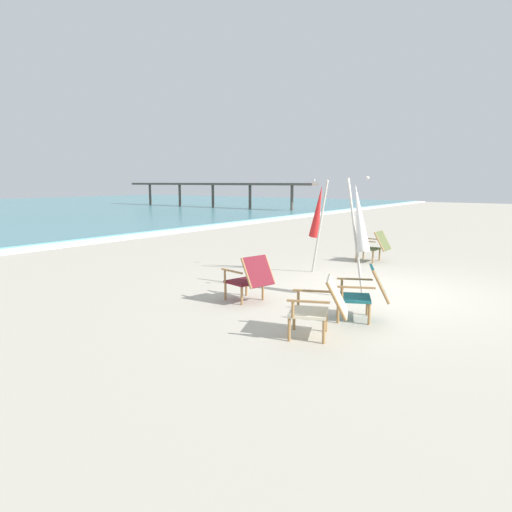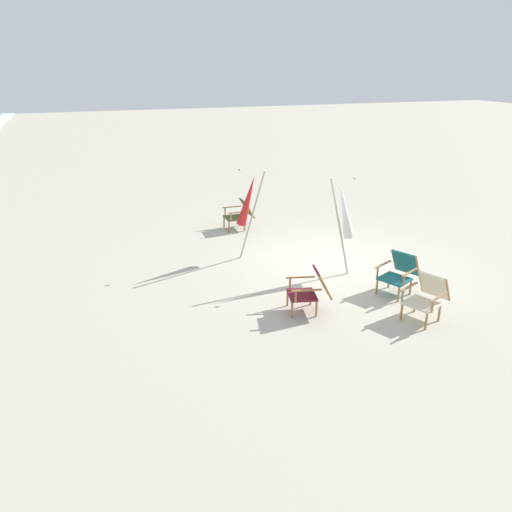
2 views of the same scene
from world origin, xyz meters
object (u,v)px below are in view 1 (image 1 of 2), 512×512
at_px(umbrella_furled_red, 318,212).
at_px(beach_chair_front_left, 321,305).
at_px(beach_chair_far_center, 375,245).
at_px(beach_chair_back_left, 365,291).
at_px(beach_chair_back_right, 250,277).
at_px(umbrella_furled_white, 359,219).

bearing_deg(umbrella_furled_red, beach_chair_front_left, -151.58).
bearing_deg(beach_chair_far_center, beach_chair_back_left, -160.80).
bearing_deg(umbrella_furled_red, beach_chair_back_left, -140.72).
xyz_separation_m(beach_chair_back_right, umbrella_furled_red, (2.80, 0.23, 0.92)).
bearing_deg(beach_chair_far_center, umbrella_furled_red, 166.93).
relative_size(beach_chair_back_left, umbrella_furled_red, 0.44).
relative_size(beach_chair_back_left, umbrella_furled_white, 0.44).
bearing_deg(beach_chair_back_left, umbrella_furled_red, 39.28).
distance_m(beach_chair_far_center, umbrella_furled_red, 2.39).
height_order(beach_chair_back_left, beach_chair_back_right, beach_chair_back_left).
distance_m(beach_chair_back_right, umbrella_furled_white, 2.10).
distance_m(umbrella_furled_white, umbrella_furled_red, 2.15).
height_order(umbrella_furled_white, umbrella_furled_red, umbrella_furled_white).
distance_m(beach_chair_far_center, beach_chair_back_right, 4.96).
bearing_deg(beach_chair_back_left, umbrella_furled_white, 27.52).
relative_size(beach_chair_back_left, beach_chair_back_right, 1.07).
xyz_separation_m(beach_chair_back_left, umbrella_furled_white, (1.18, 0.61, 0.94)).
xyz_separation_m(beach_chair_front_left, umbrella_furled_white, (2.23, 0.45, 0.94)).
distance_m(beach_chair_back_left, umbrella_furled_red, 3.55).
bearing_deg(umbrella_furled_white, beach_chair_far_center, 16.29).
height_order(beach_chair_back_right, umbrella_furled_white, umbrella_furled_white).
xyz_separation_m(umbrella_furled_white, umbrella_furled_red, (1.48, 1.56, -0.02)).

